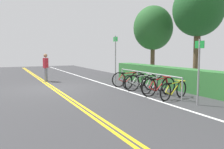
{
  "coord_description": "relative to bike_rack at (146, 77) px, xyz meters",
  "views": [
    {
      "loc": [
        11.56,
        -2.32,
        1.8
      ],
      "look_at": [
        3.0,
        1.73,
        0.85
      ],
      "focal_mm": 38.45,
      "sensor_mm": 36.0,
      "label": 1
    }
  ],
  "objects": [
    {
      "name": "bicycle_2",
      "position": [
        -0.34,
        -0.03,
        -0.27
      ],
      "size": [
        0.46,
        1.72,
        0.76
      ],
      "color": "black",
      "rests_on": "ground_plane"
    },
    {
      "name": "pedestrian",
      "position": [
        -5.42,
        -3.4,
        0.3
      ],
      "size": [
        0.47,
        0.32,
        1.62
      ],
      "color": "slate",
      "rests_on": "ground_plane"
    },
    {
      "name": "hedge_backdrop",
      "position": [
        1.5,
        1.75,
        -0.14
      ],
      "size": [
        13.59,
        0.86,
        0.99
      ],
      "primitive_type": "cube",
      "color": "#2D6B30",
      "rests_on": "ground_plane"
    },
    {
      "name": "bicycle_1",
      "position": [
        -1.15,
        0.1,
        -0.3
      ],
      "size": [
        0.67,
        1.65,
        0.7
      ],
      "color": "black",
      "rests_on": "ground_plane"
    },
    {
      "name": "sign_post_far",
      "position": [
        3.0,
        0.05,
        0.68
      ],
      "size": [
        0.36,
        0.06,
        2.18
      ],
      "color": "gray",
      "rests_on": "ground_plane"
    },
    {
      "name": "bike_lane_stripe_white",
      "position": [
        -2.7,
        -0.75,
        -0.63
      ],
      "size": [
        30.61,
        0.12,
        0.0
      ],
      "primitive_type": "cube",
      "color": "white",
      "rests_on": "ground_plane"
    },
    {
      "name": "bicycle_5",
      "position": [
        1.83,
        0.01,
        -0.31
      ],
      "size": [
        0.63,
        1.66,
        0.7
      ],
      "color": "black",
      "rests_on": "ground_plane"
    },
    {
      "name": "bicycle_4",
      "position": [
        1.02,
        -0.07,
        -0.27
      ],
      "size": [
        0.46,
        1.76,
        0.77
      ],
      "color": "black",
      "rests_on": "ground_plane"
    },
    {
      "name": "bike_rack",
      "position": [
        0.0,
        0.0,
        0.0
      ],
      "size": [
        4.64,
        0.05,
        0.85
      ],
      "color": "#9EA0A5",
      "rests_on": "ground_plane"
    },
    {
      "name": "bicycle_3",
      "position": [
        0.41,
        0.15,
        -0.27
      ],
      "size": [
        0.62,
        1.73,
        0.76
      ],
      "color": "black",
      "rests_on": "ground_plane"
    },
    {
      "name": "ground_plane",
      "position": [
        -2.7,
        -3.55,
        -0.66
      ],
      "size": [
        34.01,
        11.85,
        0.05
      ],
      "primitive_type": "cube",
      "color": "#353538"
    },
    {
      "name": "sign_post_near",
      "position": [
        -2.79,
        -0.15,
        0.91
      ],
      "size": [
        0.36,
        0.08,
        2.59
      ],
      "color": "gray",
      "rests_on": "ground_plane"
    },
    {
      "name": "bicycle_0",
      "position": [
        -1.75,
        0.06,
        -0.27
      ],
      "size": [
        0.46,
        1.83,
        0.78
      ],
      "color": "black",
      "rests_on": "ground_plane"
    },
    {
      "name": "tree_mid",
      "position": [
        -1.04,
        3.94,
        3.33
      ],
      "size": [
        2.7,
        2.7,
        5.44
      ],
      "color": "brown",
      "rests_on": "ground_plane"
    },
    {
      "name": "tree_near_left",
      "position": [
        -3.85,
        3.01,
        2.57
      ],
      "size": [
        2.46,
        2.46,
        4.6
      ],
      "color": "brown",
      "rests_on": "ground_plane"
    },
    {
      "name": "centre_line_yellow_inner",
      "position": [
        -2.7,
        -3.63,
        -0.63
      ],
      "size": [
        30.61,
        0.1,
        0.0
      ],
      "primitive_type": "cube",
      "color": "gold",
      "rests_on": "ground_plane"
    },
    {
      "name": "centre_line_yellow_outer",
      "position": [
        -2.7,
        -3.47,
        -0.63
      ],
      "size": [
        30.61,
        0.1,
        0.0
      ],
      "primitive_type": "cube",
      "color": "gold",
      "rests_on": "ground_plane"
    }
  ]
}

